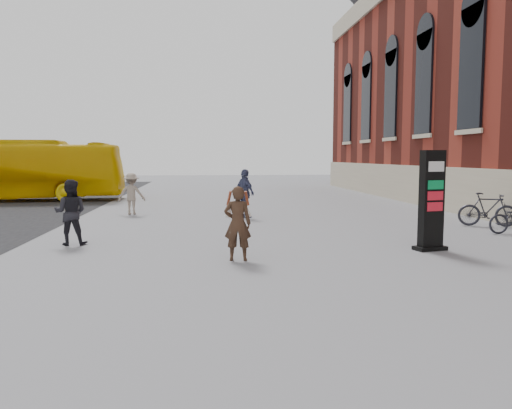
{
  "coord_description": "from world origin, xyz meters",
  "views": [
    {
      "loc": [
        -0.39,
        -9.86,
        2.23
      ],
      "look_at": [
        0.81,
        1.68,
        1.11
      ],
      "focal_mm": 35.0,
      "sensor_mm": 36.0,
      "label": 1
    }
  ],
  "objects": [
    {
      "name": "woman",
      "position": [
        0.31,
        0.69,
        0.82
      ],
      "size": [
        0.65,
        0.6,
        1.6
      ],
      "rotation": [
        0.0,
        0.0,
        3.03
      ],
      "color": "#39251A",
      "rests_on": "ground"
    },
    {
      "name": "bike_7",
      "position": [
        8.6,
        5.08,
        0.54
      ],
      "size": [
        1.86,
        1.11,
        1.08
      ],
      "primitive_type": "imported",
      "rotation": [
        0.0,
        0.0,
        1.21
      ],
      "color": "#23232B",
      "rests_on": "ground"
    },
    {
      "name": "pedestrian_a",
      "position": [
        -3.75,
        3.03,
        0.83
      ],
      "size": [
        0.81,
        0.63,
        1.65
      ],
      "primitive_type": "imported",
      "rotation": [
        0.0,
        0.0,
        3.15
      ],
      "color": "black",
      "rests_on": "ground"
    },
    {
      "name": "bus",
      "position": [
        -10.04,
        16.31,
        1.52
      ],
      "size": [
        10.97,
        2.88,
        3.03
      ],
      "primitive_type": "imported",
      "rotation": [
        0.0,
        0.0,
        1.6
      ],
      "color": "#E7BD06",
      "rests_on": "road"
    },
    {
      "name": "ground",
      "position": [
        0.0,
        0.0,
        0.0
      ],
      "size": [
        100.0,
        100.0,
        0.0
      ],
      "primitive_type": "plane",
      "color": "#9E9EA3"
    },
    {
      "name": "pedestrian_b",
      "position": [
        -3.18,
        9.65,
        0.8
      ],
      "size": [
        1.06,
        0.65,
        1.59
      ],
      "primitive_type": "imported",
      "rotation": [
        0.0,
        0.0,
        3.08
      ],
      "color": "gray",
      "rests_on": "ground"
    },
    {
      "name": "pedestrian_c",
      "position": [
        1.08,
        8.21,
        0.89
      ],
      "size": [
        0.89,
        1.11,
        1.77
      ],
      "primitive_type": "imported",
      "rotation": [
        0.0,
        0.0,
        2.1
      ],
      "color": "#3D4263",
      "rests_on": "ground"
    },
    {
      "name": "info_pylon",
      "position": [
        4.96,
        1.4,
        1.19
      ],
      "size": [
        0.83,
        0.54,
        2.37
      ],
      "rotation": [
        0.0,
        0.0,
        0.23
      ],
      "color": "black",
      "rests_on": "ground"
    }
  ]
}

